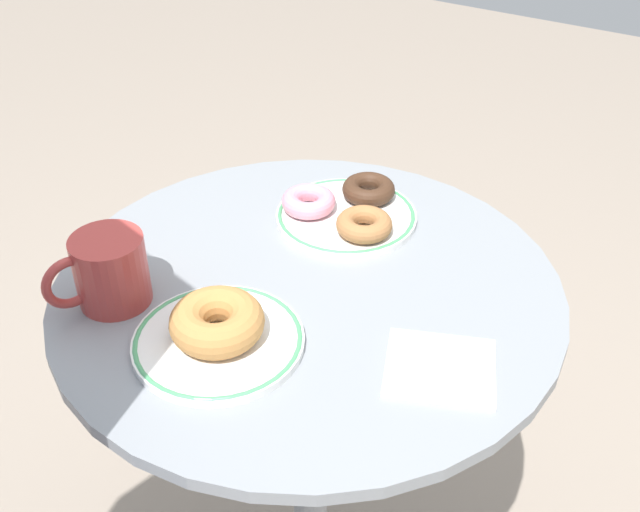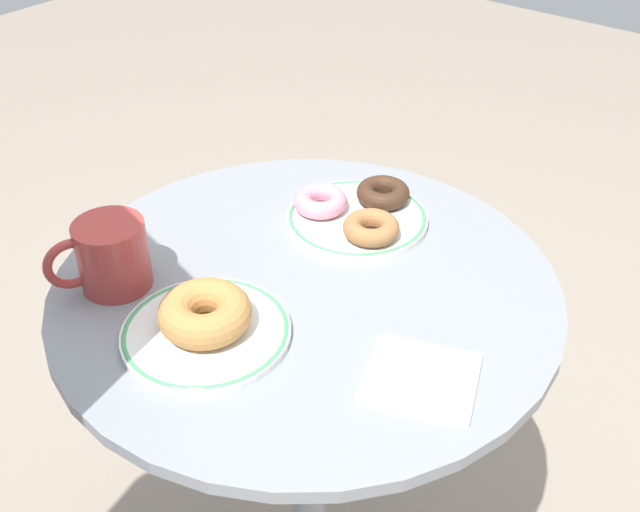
{
  "view_description": "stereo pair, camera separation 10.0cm",
  "coord_description": "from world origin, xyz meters",
  "px_view_note": "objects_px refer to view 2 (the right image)",
  "views": [
    {
      "loc": [
        -0.67,
        -0.43,
        1.39
      ],
      "look_at": [
        0.03,
        -0.0,
        0.81
      ],
      "focal_mm": 42.9,
      "sensor_mm": 36.0,
      "label": 1
    },
    {
      "loc": [
        -0.61,
        -0.51,
        1.39
      ],
      "look_at": [
        0.03,
        -0.0,
        0.81
      ],
      "focal_mm": 42.9,
      "sensor_mm": 36.0,
      "label": 2
    }
  ],
  "objects_px": {
    "cafe_table": "(308,404)",
    "donut_cinnamon": "(371,228)",
    "plate_right": "(357,218)",
    "donut_old_fashioned": "(205,313)",
    "plate_left": "(206,332)",
    "coffee_mug": "(110,256)",
    "donut_chocolate": "(383,193)",
    "paper_napkin": "(421,377)",
    "donut_pink_frosted": "(320,201)"
  },
  "relations": [
    {
      "from": "plate_left",
      "to": "paper_napkin",
      "type": "distance_m",
      "value": 0.26
    },
    {
      "from": "donut_pink_frosted",
      "to": "donut_cinnamon",
      "type": "bearing_deg",
      "value": -96.25
    },
    {
      "from": "cafe_table",
      "to": "coffee_mug",
      "type": "relative_size",
      "value": 6.03
    },
    {
      "from": "donut_chocolate",
      "to": "donut_pink_frosted",
      "type": "bearing_deg",
      "value": 142.6
    },
    {
      "from": "plate_right",
      "to": "donut_pink_frosted",
      "type": "height_order",
      "value": "donut_pink_frosted"
    },
    {
      "from": "plate_right",
      "to": "donut_old_fashioned",
      "type": "relative_size",
      "value": 1.85
    },
    {
      "from": "cafe_table",
      "to": "coffee_mug",
      "type": "height_order",
      "value": "coffee_mug"
    },
    {
      "from": "donut_old_fashioned",
      "to": "paper_napkin",
      "type": "height_order",
      "value": "donut_old_fashioned"
    },
    {
      "from": "cafe_table",
      "to": "plate_right",
      "type": "bearing_deg",
      "value": 11.49
    },
    {
      "from": "donut_chocolate",
      "to": "plate_right",
      "type": "bearing_deg",
      "value": 173.69
    },
    {
      "from": "donut_cinnamon",
      "to": "coffee_mug",
      "type": "distance_m",
      "value": 0.35
    },
    {
      "from": "plate_right",
      "to": "coffee_mug",
      "type": "distance_m",
      "value": 0.36
    },
    {
      "from": "coffee_mug",
      "to": "cafe_table",
      "type": "bearing_deg",
      "value": -49.69
    },
    {
      "from": "donut_chocolate",
      "to": "donut_cinnamon",
      "type": "bearing_deg",
      "value": -155.16
    },
    {
      "from": "cafe_table",
      "to": "donut_cinnamon",
      "type": "relative_size",
      "value": 9.73
    },
    {
      "from": "plate_right",
      "to": "donut_pink_frosted",
      "type": "distance_m",
      "value": 0.06
    },
    {
      "from": "donut_pink_frosted",
      "to": "coffee_mug",
      "type": "bearing_deg",
      "value": 160.51
    },
    {
      "from": "plate_right",
      "to": "paper_napkin",
      "type": "distance_m",
      "value": 0.33
    },
    {
      "from": "plate_left",
      "to": "coffee_mug",
      "type": "distance_m",
      "value": 0.17
    },
    {
      "from": "paper_napkin",
      "to": "cafe_table",
      "type": "bearing_deg",
      "value": 74.72
    },
    {
      "from": "donut_cinnamon",
      "to": "paper_napkin",
      "type": "relative_size",
      "value": 0.64
    },
    {
      "from": "plate_right",
      "to": "donut_old_fashioned",
      "type": "xyz_separation_m",
      "value": [
        -0.31,
        -0.01,
        0.03
      ]
    },
    {
      "from": "cafe_table",
      "to": "donut_chocolate",
      "type": "relative_size",
      "value": 9.73
    },
    {
      "from": "donut_old_fashioned",
      "to": "coffee_mug",
      "type": "distance_m",
      "value": 0.16
    },
    {
      "from": "plate_left",
      "to": "donut_pink_frosted",
      "type": "xyz_separation_m",
      "value": [
        0.3,
        0.06,
        0.02
      ]
    },
    {
      "from": "cafe_table",
      "to": "plate_left",
      "type": "xyz_separation_m",
      "value": [
        -0.16,
        0.03,
        0.24
      ]
    },
    {
      "from": "donut_cinnamon",
      "to": "plate_right",
      "type": "bearing_deg",
      "value": 55.98
    },
    {
      "from": "cafe_table",
      "to": "plate_right",
      "type": "relative_size",
      "value": 3.75
    },
    {
      "from": "donut_pink_frosted",
      "to": "plate_left",
      "type": "bearing_deg",
      "value": -168.65
    },
    {
      "from": "plate_left",
      "to": "donut_pink_frosted",
      "type": "height_order",
      "value": "donut_pink_frosted"
    },
    {
      "from": "donut_pink_frosted",
      "to": "coffee_mug",
      "type": "height_order",
      "value": "coffee_mug"
    },
    {
      "from": "plate_left",
      "to": "donut_chocolate",
      "type": "bearing_deg",
      "value": 0.1
    },
    {
      "from": "plate_left",
      "to": "donut_old_fashioned",
      "type": "relative_size",
      "value": 1.82
    },
    {
      "from": "plate_left",
      "to": "donut_old_fashioned",
      "type": "bearing_deg",
      "value": 30.17
    },
    {
      "from": "donut_old_fashioned",
      "to": "cafe_table",
      "type": "bearing_deg",
      "value": -9.91
    },
    {
      "from": "donut_chocolate",
      "to": "donut_pink_frosted",
      "type": "height_order",
      "value": "same"
    },
    {
      "from": "cafe_table",
      "to": "paper_napkin",
      "type": "height_order",
      "value": "paper_napkin"
    },
    {
      "from": "donut_old_fashioned",
      "to": "paper_napkin",
      "type": "bearing_deg",
      "value": -68.49
    },
    {
      "from": "donut_chocolate",
      "to": "paper_napkin",
      "type": "distance_m",
      "value": 0.37
    },
    {
      "from": "donut_pink_frosted",
      "to": "donut_cinnamon",
      "type": "xyz_separation_m",
      "value": [
        -0.01,
        -0.1,
        0.0
      ]
    },
    {
      "from": "paper_napkin",
      "to": "coffee_mug",
      "type": "height_order",
      "value": "coffee_mug"
    },
    {
      "from": "donut_cinnamon",
      "to": "plate_left",
      "type": "bearing_deg",
      "value": 172.03
    },
    {
      "from": "plate_right",
      "to": "coffee_mug",
      "type": "height_order",
      "value": "coffee_mug"
    },
    {
      "from": "plate_left",
      "to": "donut_chocolate",
      "type": "relative_size",
      "value": 2.56
    },
    {
      "from": "plate_left",
      "to": "plate_right",
      "type": "height_order",
      "value": "same"
    },
    {
      "from": "plate_left",
      "to": "paper_napkin",
      "type": "bearing_deg",
      "value": -67.72
    },
    {
      "from": "plate_left",
      "to": "coffee_mug",
      "type": "relative_size",
      "value": 1.59
    },
    {
      "from": "cafe_table",
      "to": "donut_old_fashioned",
      "type": "height_order",
      "value": "donut_old_fashioned"
    },
    {
      "from": "plate_right",
      "to": "donut_cinnamon",
      "type": "height_order",
      "value": "donut_cinnamon"
    },
    {
      "from": "donut_chocolate",
      "to": "paper_napkin",
      "type": "xyz_separation_m",
      "value": [
        -0.27,
        -0.24,
        -0.02
      ]
    }
  ]
}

